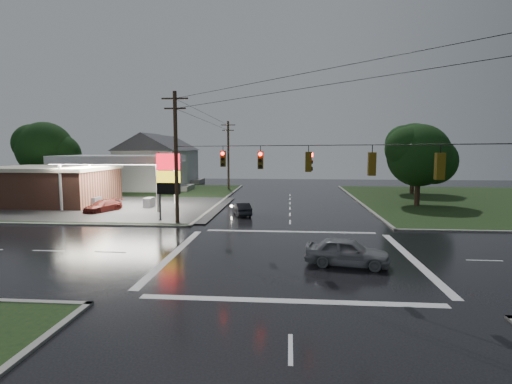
# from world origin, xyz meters

# --- Properties ---
(ground) EXTENTS (120.00, 120.00, 0.00)m
(ground) POSITION_xyz_m (0.00, 0.00, 0.00)
(ground) COLOR black
(ground) RESTS_ON ground
(grass_nw) EXTENTS (36.00, 36.00, 0.08)m
(grass_nw) POSITION_xyz_m (-26.00, 26.00, 0.04)
(grass_nw) COLOR black
(grass_nw) RESTS_ON ground
(grass_ne) EXTENTS (36.00, 36.00, 0.08)m
(grass_ne) POSITION_xyz_m (26.00, 26.00, 0.04)
(grass_ne) COLOR black
(grass_ne) RESTS_ON ground
(gas_station) EXTENTS (26.20, 18.00, 5.60)m
(gas_station) POSITION_xyz_m (-25.68, 19.70, 2.55)
(gas_station) COLOR #2D2D2D
(gas_station) RESTS_ON ground
(pylon_sign) EXTENTS (2.00, 0.35, 6.00)m
(pylon_sign) POSITION_xyz_m (-10.50, 10.50, 4.01)
(pylon_sign) COLOR #59595E
(pylon_sign) RESTS_ON ground
(utility_pole_nw) EXTENTS (2.20, 0.32, 11.00)m
(utility_pole_nw) POSITION_xyz_m (-9.50, 9.50, 5.72)
(utility_pole_nw) COLOR #382619
(utility_pole_nw) RESTS_ON ground
(utility_pole_n) EXTENTS (2.20, 0.32, 10.50)m
(utility_pole_n) POSITION_xyz_m (-9.50, 38.00, 5.47)
(utility_pole_n) COLOR #382619
(utility_pole_n) RESTS_ON ground
(traffic_signals) EXTENTS (26.87, 26.87, 1.47)m
(traffic_signals) POSITION_xyz_m (0.02, -0.02, 6.48)
(traffic_signals) COLOR black
(traffic_signals) RESTS_ON ground
(house_near) EXTENTS (11.05, 8.48, 8.60)m
(house_near) POSITION_xyz_m (-20.95, 36.00, 4.41)
(house_near) COLOR silver
(house_near) RESTS_ON ground
(house_far) EXTENTS (11.05, 8.48, 8.60)m
(house_far) POSITION_xyz_m (-21.95, 48.00, 4.41)
(house_far) COLOR silver
(house_far) RESTS_ON ground
(tree_nw_behind) EXTENTS (8.93, 7.60, 10.00)m
(tree_nw_behind) POSITION_xyz_m (-33.84, 29.99, 6.18)
(tree_nw_behind) COLOR black
(tree_nw_behind) RESTS_ON ground
(tree_ne_near) EXTENTS (7.99, 6.80, 8.98)m
(tree_ne_near) POSITION_xyz_m (14.14, 21.99, 5.56)
(tree_ne_near) COLOR black
(tree_ne_near) RESTS_ON ground
(tree_ne_far) EXTENTS (8.46, 7.20, 9.80)m
(tree_ne_far) POSITION_xyz_m (17.15, 33.99, 6.18)
(tree_ne_far) COLOR black
(tree_ne_far) RESTS_ON ground
(car_north) EXTENTS (2.39, 3.91, 1.22)m
(car_north) POSITION_xyz_m (-4.59, 14.21, 0.61)
(car_north) COLOR black
(car_north) RESTS_ON ground
(car_crossing) EXTENTS (4.75, 2.62, 1.53)m
(car_crossing) POSITION_xyz_m (3.06, -1.65, 0.77)
(car_crossing) COLOR gray
(car_crossing) RESTS_ON ground
(car_pump) EXTENTS (3.16, 4.50, 1.21)m
(car_pump) POSITION_xyz_m (-18.64, 14.92, 0.60)
(car_pump) COLOR #591814
(car_pump) RESTS_ON ground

